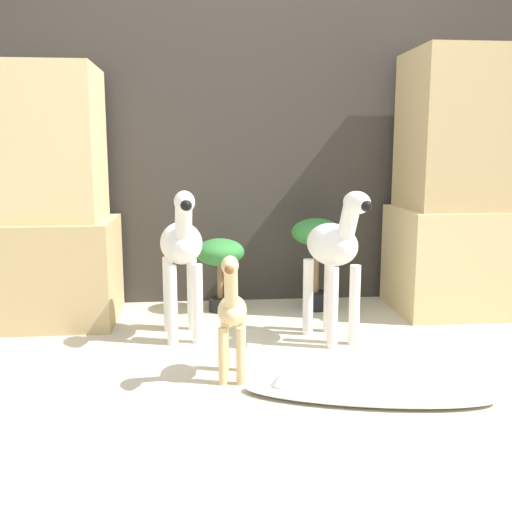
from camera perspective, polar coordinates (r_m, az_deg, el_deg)
ground_plane at (r=2.55m, az=2.69°, el=-11.69°), size 14.00×14.00×0.00m
wall_back at (r=3.76m, az=-0.28°, el=12.44°), size 6.40×0.08×2.20m
rock_pillar_left at (r=3.48m, az=-20.20°, el=4.41°), size 0.82×0.61×1.38m
rock_pillar_right at (r=3.70m, az=19.62°, el=5.84°), size 0.82×0.61×1.50m
zebra_right at (r=2.95m, az=7.50°, el=0.46°), size 0.31×0.48×0.76m
zebra_left at (r=2.99m, az=-7.07°, el=0.60°), size 0.25×0.48×0.76m
giraffe_figurine at (r=2.46m, az=-2.31°, el=-5.35°), size 0.14×0.34×0.55m
potted_palm_front at (r=3.51m, az=-3.45°, el=-0.21°), size 0.29×0.29×0.43m
potted_palm_back at (r=3.54m, az=5.75°, el=1.26°), size 0.29×0.29×0.55m
surfboard at (r=2.41m, az=10.38°, el=-12.64°), size 1.00×0.47×0.09m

